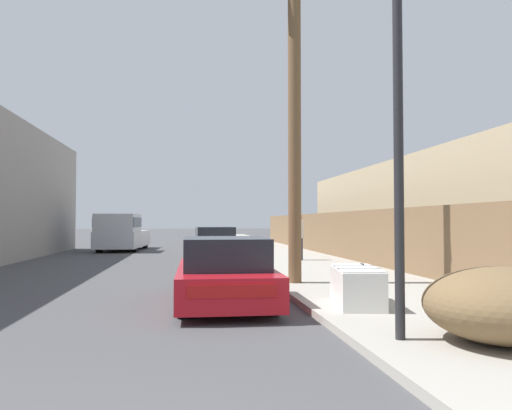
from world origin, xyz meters
TOP-DOWN VIEW (x-y plane):
  - sidewalk_curb at (5.30, 23.50)m, footprint 4.20×63.00m
  - discarded_fridge at (4.05, 6.53)m, footprint 0.94×1.65m
  - parked_sports_car_red at (1.87, 7.71)m, footprint 1.77×4.31m
  - car_parked_mid at (2.29, 19.59)m, footprint 1.91×4.30m
  - pickup_truck at (-2.34, 25.58)m, footprint 2.42×5.95m
  - utility_pole at (3.68, 9.80)m, footprint 1.80×0.31m
  - street_lamp at (3.76, 4.10)m, footprint 0.26×0.26m
  - brush_pile at (4.89, 3.76)m, footprint 1.85×1.87m
  - wooden_fence at (7.25, 18.18)m, footprint 0.08×33.29m
  - building_right_house at (11.67, 17.53)m, footprint 6.00×18.32m
  - pedestrian at (5.30, 16.55)m, footprint 0.34×0.34m

SIDE VIEW (x-z plane):
  - sidewalk_curb at x=5.30m, z-range 0.00..0.12m
  - discarded_fridge at x=4.05m, z-range 0.11..0.78m
  - brush_pile at x=4.89m, z-range 0.12..1.01m
  - parked_sports_car_red at x=1.87m, z-range -0.06..1.20m
  - car_parked_mid at x=2.29m, z-range -0.04..1.29m
  - pickup_truck at x=-2.34m, z-range -0.01..1.93m
  - pedestrian at x=5.30m, z-range 0.14..1.85m
  - wooden_fence at x=7.25m, z-range 0.12..1.95m
  - building_right_house at x=11.67m, z-range 0.00..3.87m
  - street_lamp at x=3.76m, z-range 0.50..5.35m
  - utility_pole at x=3.68m, z-range 0.23..8.02m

